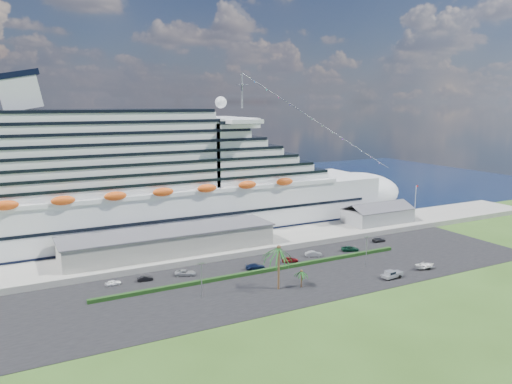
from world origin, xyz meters
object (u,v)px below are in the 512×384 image
cruise_ship (156,187)px  pickup_truck (392,274)px  parked_car_3 (255,267)px  boat_trailer (425,265)px

cruise_ship → pickup_truck: 79.91m
parked_car_3 → pickup_truck: 35.33m
cruise_ship → parked_car_3: 49.28m
pickup_truck → cruise_ship: bearing=121.3°
pickup_truck → boat_trailer: size_ratio=0.92×
pickup_truck → boat_trailer: pickup_truck is taller
boat_trailer → cruise_ship: bearing=129.0°
parked_car_3 → boat_trailer: (40.14, -21.16, 0.44)m
pickup_truck → boat_trailer: 12.77m
parked_car_3 → boat_trailer: 45.38m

